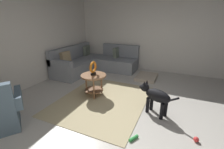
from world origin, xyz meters
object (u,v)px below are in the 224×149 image
(sectional_couch, at_px, (94,63))
(dog_toy_ball, at_px, (196,139))
(side_table, at_px, (94,80))
(dog, at_px, (155,96))
(torus_sculpture, at_px, (93,68))
(dog_toy_rope, at_px, (134,138))
(dog_bed_mat, at_px, (147,77))

(sectional_couch, relative_size, dog_toy_ball, 28.26)
(dog_toy_ball, bearing_deg, side_table, 72.36)
(sectional_couch, xyz_separation_m, side_table, (-1.71, -1.01, 0.12))
(sectional_couch, height_order, dog, sectional_couch)
(torus_sculpture, xyz_separation_m, dog, (-0.18, -1.48, -0.33))
(dog, height_order, dog_toy_rope, dog)
(sectional_couch, relative_size, dog_toy_rope, 12.83)
(dog_bed_mat, distance_m, dog_toy_rope, 2.78)
(dog_toy_ball, distance_m, dog_toy_rope, 0.96)
(side_table, relative_size, dog_toy_rope, 3.42)
(dog_bed_mat, bearing_deg, dog_toy_rope, -171.82)
(torus_sculpture, height_order, dog_toy_rope, torus_sculpture)
(dog, bearing_deg, dog_toy_ball, -102.71)
(dog, relative_size, dog_toy_rope, 4.56)
(side_table, bearing_deg, dog, -96.89)
(sectional_couch, xyz_separation_m, dog, (-1.89, -2.49, 0.09))
(dog_bed_mat, distance_m, dog_toy_ball, 2.72)
(sectional_couch, bearing_deg, dog_toy_rope, -139.88)
(dog, distance_m, dog_toy_ball, 0.96)
(sectional_couch, distance_m, torus_sculpture, 2.03)
(sectional_couch, height_order, dog_bed_mat, sectional_couch)
(torus_sculpture, relative_size, dog_toy_ball, 4.10)
(dog_bed_mat, bearing_deg, sectional_couch, 89.64)
(dog_toy_ball, bearing_deg, dog_toy_rope, 111.55)
(sectional_couch, bearing_deg, dog_toy_ball, -126.86)
(torus_sculpture, xyz_separation_m, dog_toy_rope, (-1.05, -1.32, -0.69))
(side_table, height_order, dog_toy_ball, side_table)
(torus_sculpture, height_order, dog, torus_sculpture)
(dog_toy_rope, bearing_deg, dog_bed_mat, 8.18)
(dog_bed_mat, relative_size, dog_toy_ball, 10.05)
(dog_bed_mat, xyz_separation_m, dog_toy_ball, (-2.40, -1.29, -0.01))
(sectional_couch, height_order, dog_toy_rope, sectional_couch)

